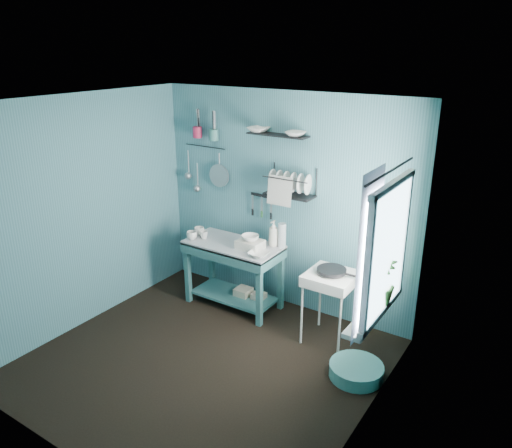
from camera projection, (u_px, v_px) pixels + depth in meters
The scene contains 36 objects.
floor at pixel (205, 362), 4.93m from camera, with size 3.20×3.20×0.00m, color black.
ceiling at pixel (194, 103), 4.07m from camera, with size 3.20×3.20×0.00m, color silver.
wall_back at pixel (284, 203), 5.68m from camera, with size 3.20×3.20×0.00m, color #3C707B.
wall_front at pixel (57, 316), 3.32m from camera, with size 3.20×3.20×0.00m, color #3C707B.
wall_left at pixel (83, 213), 5.32m from camera, with size 3.00×3.00×0.00m, color #3C707B.
wall_right at pixel (369, 290), 3.67m from camera, with size 3.00×3.00×0.00m, color #3C707B.
work_counter at pixel (234, 275), 5.87m from camera, with size 1.12×0.56×0.79m, color #2F6263.
mug_left at pixel (192, 235), 5.84m from camera, with size 0.12×0.12×0.10m, color silver.
mug_mid at pixel (204, 235), 5.87m from camera, with size 0.10×0.10×0.09m, color silver.
mug_right at pixel (199, 231), 5.98m from camera, with size 0.12×0.12×0.10m, color silver.
wash_tub at pixel (250, 245), 5.57m from camera, with size 0.28×0.22×0.10m, color beige.
tub_bowl at pixel (250, 238), 5.55m from camera, with size 0.20×0.20×0.06m, color silver.
soap_bottle at pixel (273, 233), 5.62m from camera, with size 0.12×0.12×0.30m, color beige.
water_bottle at pixel (282, 235), 5.59m from camera, with size 0.09×0.09×0.28m, color silver.
counter_bowl at pixel (259, 254), 5.38m from camera, with size 0.22×0.22×0.05m, color silver.
hotplate_stand at pixel (330, 307), 5.16m from camera, with size 0.48×0.48×0.77m, color silver.
frying_pan at pixel (332, 270), 5.02m from camera, with size 0.30×0.30×0.04m, color black.
knife_strip at pixel (262, 196), 5.78m from camera, with size 0.32×0.02×0.03m, color black.
dish_rack at pixel (290, 182), 5.40m from camera, with size 0.55×0.24×0.32m, color black.
upper_shelf at pixel (278, 135), 5.35m from camera, with size 0.70×0.18×0.01m, color black.
shelf_bowl_left at pixel (259, 130), 5.46m from camera, with size 0.23×0.23×0.06m, color silver.
shelf_bowl_right at pixel (295, 138), 5.24m from camera, with size 0.21×0.21×0.05m, color silver.
utensil_cup_magenta at pixel (197, 132), 5.97m from camera, with size 0.11×0.11×0.13m, color #AD1F43.
utensil_cup_teal at pixel (214, 135), 5.85m from camera, with size 0.11×0.11×0.13m, color #3A7A74.
colander at pixel (219, 176), 6.02m from camera, with size 0.28×0.28×0.03m, color #9FA2A7.
ladle_outer at pixel (188, 162), 6.24m from camera, with size 0.01×0.01×0.30m, color #9FA2A7.
ladle_inner at pixel (197, 175), 6.22m from camera, with size 0.01×0.01×0.30m, color #9FA2A7.
hook_rail at pixel (205, 147), 6.04m from camera, with size 0.01×0.01×0.60m, color black.
window_glass at pixel (389, 251), 3.98m from camera, with size 1.10×1.10×0.00m, color white.
windowsill at pixel (373, 313), 4.23m from camera, with size 0.16×0.95×0.04m, color silver.
curtain at pixel (368, 256), 3.76m from camera, with size 1.35×1.35×0.00m, color silver.
curtain_rod at pixel (391, 171), 3.78m from camera, with size 0.02×0.02×1.05m, color black.
potted_plant at pixel (379, 281), 4.22m from camera, with size 0.27×0.27×0.47m, color #386B2B.
storage_tin_large at pixel (243, 297), 5.96m from camera, with size 0.18×0.18×0.22m, color tan.
storage_tin_small at pixel (259, 301), 5.88m from camera, with size 0.15×0.15×0.20m, color tan.
floor_basin at pixel (356, 371), 4.68m from camera, with size 0.51×0.51×0.13m, color teal.
Camera 1 is at (2.71, -3.20, 2.96)m, focal length 35.00 mm.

